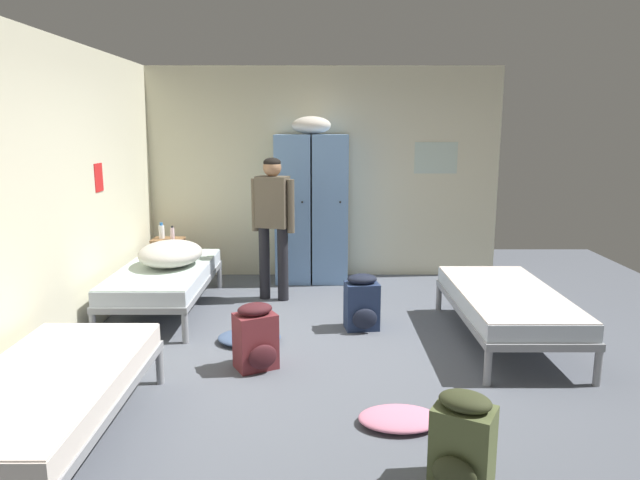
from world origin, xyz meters
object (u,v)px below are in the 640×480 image
object	(u,v)px
bed_left_front	(43,392)
shelf_unit	(166,256)
bedding_heap	(168,254)
water_bottle	(159,232)
backpack_maroon	(253,338)
clothes_pile_denim	(247,338)
backpack_navy	(359,303)
locker_bank	(309,206)
backpack_olive	(460,443)
clothes_pile_pink	(397,418)
person_traveler	(270,215)
bed_left_rear	(162,277)
bed_right	(504,302)
lotion_bottle	(170,233)

from	to	relation	value
bed_left_front	shelf_unit	bearing A→B (deg)	93.73
bedding_heap	water_bottle	xyz separation A→B (m)	(-0.39, 1.10, 0.04)
bed_left_front	backpack_maroon	distance (m)	1.66
clothes_pile_denim	backpack_navy	bearing A→B (deg)	18.50
locker_bank	shelf_unit	world-z (taller)	locker_bank
backpack_olive	clothes_pile_pink	distance (m)	0.75
backpack_maroon	backpack_navy	bearing A→B (deg)	45.23
bed_left_front	clothes_pile_denim	world-z (taller)	bed_left_front
locker_bank	bed_left_front	size ratio (longest dim) A/B	1.09
person_traveler	bed_left_rear	bearing A→B (deg)	-158.15
backpack_navy	clothes_pile_denim	bearing A→B (deg)	-161.50
shelf_unit	backpack_maroon	size ratio (longest dim) A/B	1.04
bed_left_front	bed_left_rear	xyz separation A→B (m)	(0.00, 2.69, 0.00)
bedding_heap	water_bottle	world-z (taller)	water_bottle
backpack_navy	backpack_maroon	bearing A→B (deg)	-134.77
shelf_unit	bed_right	xyz separation A→B (m)	(3.60, -2.03, 0.04)
bedding_heap	clothes_pile_pink	world-z (taller)	bedding_heap
shelf_unit	bed_right	size ratio (longest dim) A/B	0.30
shelf_unit	backpack_olive	bearing A→B (deg)	-57.56
shelf_unit	lotion_bottle	world-z (taller)	lotion_bottle
shelf_unit	backpack_maroon	distance (m)	2.97
bed_left_rear	bed_left_front	bearing A→B (deg)	-90.00
bed_left_front	backpack_olive	bearing A→B (deg)	-8.81
person_traveler	lotion_bottle	xyz separation A→B (m)	(-1.31, 0.66, -0.33)
person_traveler	water_bottle	world-z (taller)	person_traveler
lotion_bottle	backpack_olive	distance (m)	4.93
shelf_unit	bedding_heap	size ratio (longest dim) A/B	0.70
bed_right	bed_left_front	bearing A→B (deg)	-151.70
person_traveler	backpack_olive	bearing A→B (deg)	-69.66
bed_left_rear	backpack_navy	size ratio (longest dim) A/B	3.45
bedding_heap	shelf_unit	bearing A→B (deg)	106.03
backpack_maroon	clothes_pile_pink	size ratio (longest dim) A/B	1.01
locker_bank	water_bottle	world-z (taller)	locker_bank
backpack_navy	backpack_olive	bearing A→B (deg)	-81.71
bed_right	shelf_unit	bearing A→B (deg)	150.57
shelf_unit	backpack_maroon	xyz separation A→B (m)	(1.38, -2.63, -0.09)
bed_right	backpack_olive	distance (m)	2.37
shelf_unit	water_bottle	bearing A→B (deg)	165.96
water_bottle	bed_right	bearing A→B (deg)	-29.13
person_traveler	shelf_unit	bearing A→B (deg)	153.06
shelf_unit	clothes_pile_pink	bearing A→B (deg)	-55.56
clothes_pile_denim	person_traveler	bearing A→B (deg)	84.76
person_traveler	clothes_pile_pink	world-z (taller)	person_traveler
shelf_unit	bedding_heap	xyz separation A→B (m)	(0.31, -1.08, 0.27)
backpack_maroon	bedding_heap	bearing A→B (deg)	124.65
shelf_unit	bed_right	bearing A→B (deg)	-29.43
backpack_navy	clothes_pile_pink	xyz separation A→B (m)	(0.12, -1.85, -0.22)
locker_bank	water_bottle	bearing A→B (deg)	-176.72
backpack_maroon	clothes_pile_denim	xyz separation A→B (m)	(-0.13, 0.58, -0.22)
person_traveler	water_bottle	bearing A→B (deg)	153.71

